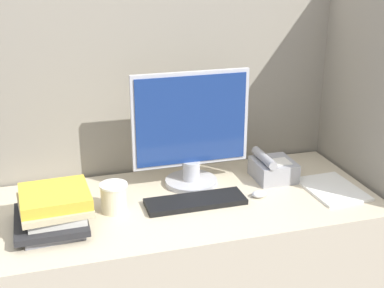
{
  "coord_description": "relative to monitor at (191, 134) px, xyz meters",
  "views": [
    {
      "loc": [
        -0.5,
        -1.43,
        1.67
      ],
      "look_at": [
        0.03,
        0.36,
        0.97
      ],
      "focal_mm": 50.0,
      "sensor_mm": 36.0,
      "label": 1
    }
  ],
  "objects": [
    {
      "name": "desk_telephone",
      "position": [
        0.34,
        -0.05,
        -0.17
      ],
      "size": [
        0.16,
        0.18,
        0.12
      ],
      "color": "#99999E",
      "rests_on": "desk"
    },
    {
      "name": "coffee_cup",
      "position": [
        -0.33,
        -0.15,
        -0.16
      ],
      "size": [
        0.1,
        0.1,
        0.11
      ],
      "color": "beige",
      "rests_on": "desk"
    },
    {
      "name": "desk",
      "position": [
        -0.06,
        -0.14,
        -0.59
      ],
      "size": [
        1.44,
        0.65,
        0.76
      ],
      "color": "beige",
      "rests_on": "ground_plane"
    },
    {
      "name": "cubicle_panel_rear",
      "position": [
        -0.06,
        0.22,
        -0.19
      ],
      "size": [
        1.84,
        0.04,
        1.57
      ],
      "color": "gray",
      "rests_on": "ground_plane"
    },
    {
      "name": "paper_pile",
      "position": [
        0.52,
        -0.22,
        -0.21
      ],
      "size": [
        0.21,
        0.28,
        0.01
      ],
      "color": "white",
      "rests_on": "desk"
    },
    {
      "name": "cubicle_panel_right",
      "position": [
        0.7,
        -0.11,
        -0.19
      ],
      "size": [
        0.04,
        0.71,
        1.57
      ],
      "color": "gray",
      "rests_on": "ground_plane"
    },
    {
      "name": "mouse",
      "position": [
        0.22,
        -0.19,
        -0.2
      ],
      "size": [
        0.06,
        0.04,
        0.03
      ],
      "color": "silver",
      "rests_on": "desk"
    },
    {
      "name": "monitor",
      "position": [
        0.0,
        0.0,
        0.0
      ],
      "size": [
        0.47,
        0.21,
        0.46
      ],
      "color": "#B7B7BC",
      "rests_on": "desk"
    },
    {
      "name": "keyboard",
      "position": [
        -0.03,
        -0.18,
        -0.2
      ],
      "size": [
        0.38,
        0.12,
        0.02
      ],
      "color": "black",
      "rests_on": "desk"
    },
    {
      "name": "book_stack",
      "position": [
        -0.55,
        -0.2,
        -0.15
      ],
      "size": [
        0.26,
        0.3,
        0.13
      ],
      "color": "slate",
      "rests_on": "desk"
    }
  ]
}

